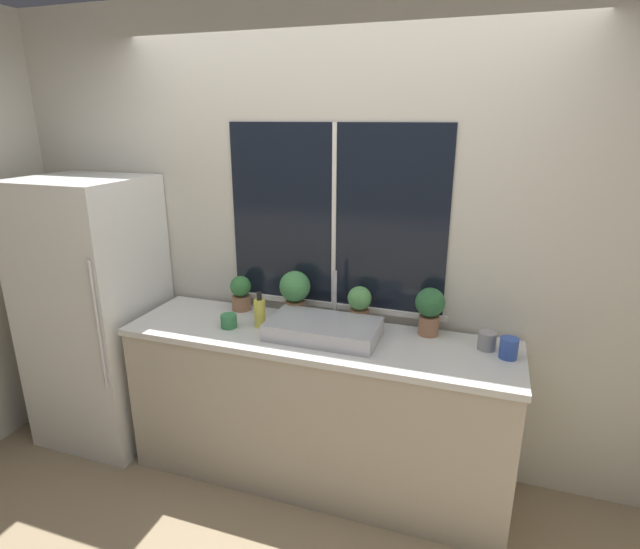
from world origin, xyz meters
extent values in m
plane|color=#937F60|center=(0.00, 0.00, 0.00)|extent=(14.00, 14.00, 0.00)
cube|color=beige|center=(0.00, 0.63, 1.35)|extent=(8.00, 0.06, 2.70)
cube|color=black|center=(0.00, 0.59, 1.51)|extent=(1.28, 0.01, 1.03)
cube|color=silver|center=(0.00, 0.59, 1.51)|extent=(0.02, 0.01, 1.03)
cube|color=silver|center=(0.00, 0.59, 0.98)|extent=(1.34, 0.04, 0.03)
cube|color=beige|center=(-2.13, 1.50, 1.35)|extent=(0.06, 7.00, 2.70)
cube|color=#B2A893|center=(0.00, 0.28, 0.44)|extent=(2.13, 0.56, 0.88)
cube|color=silver|center=(0.00, 0.28, 0.89)|extent=(2.16, 0.58, 0.03)
cube|color=silver|center=(-1.49, 0.27, 0.85)|extent=(0.72, 0.65, 1.71)
cylinder|color=silver|center=(-1.16, -0.07, 0.94)|extent=(0.02, 0.02, 0.77)
cube|color=#ADADB2|center=(0.04, 0.28, 0.96)|extent=(0.59, 0.34, 0.09)
cylinder|color=#B7B7BC|center=(0.04, 0.47, 0.93)|extent=(0.04, 0.04, 0.03)
cylinder|color=#B7B7BC|center=(0.04, 0.47, 1.09)|extent=(0.02, 0.02, 0.29)
cylinder|color=#9E6B4C|center=(-0.56, 0.49, 0.96)|extent=(0.12, 0.12, 0.09)
sphere|color=#387A3D|center=(-0.56, 0.49, 1.06)|extent=(0.13, 0.13, 0.13)
cylinder|color=#9E6B4C|center=(-0.21, 0.49, 0.96)|extent=(0.11, 0.11, 0.10)
sphere|color=#478E4C|center=(-0.21, 0.49, 1.10)|extent=(0.18, 0.18, 0.18)
cylinder|color=#9E6B4C|center=(0.19, 0.49, 0.96)|extent=(0.11, 0.11, 0.10)
sphere|color=#569951|center=(0.19, 0.49, 1.08)|extent=(0.14, 0.14, 0.14)
cylinder|color=#9E6B4C|center=(0.58, 0.49, 0.97)|extent=(0.11, 0.11, 0.11)
sphere|color=#2D6638|center=(0.58, 0.49, 1.10)|extent=(0.16, 0.16, 0.16)
cylinder|color=#DBD14C|center=(-0.34, 0.29, 0.99)|extent=(0.06, 0.06, 0.16)
cylinder|color=black|center=(-0.34, 0.29, 1.10)|extent=(0.03, 0.03, 0.05)
cylinder|color=#3351AD|center=(0.98, 0.34, 0.96)|extent=(0.09, 0.09, 0.10)
cylinder|color=#38844C|center=(-0.50, 0.22, 0.95)|extent=(0.09, 0.09, 0.08)
cylinder|color=gray|center=(0.88, 0.40, 0.96)|extent=(0.09, 0.09, 0.09)
camera|label=1|loc=(0.83, -2.07, 2.05)|focal=28.00mm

